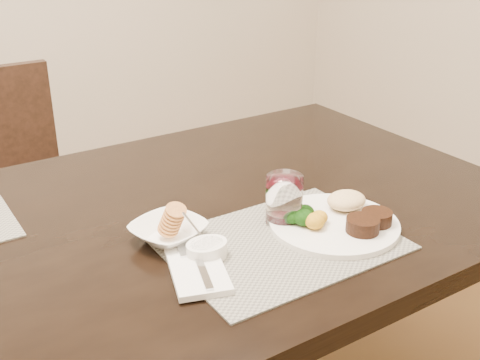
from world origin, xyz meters
TOP-DOWN VIEW (x-y plane):
  - dining_table at (0.00, 0.00)m, footprint 2.00×1.00m
  - chair_far at (0.00, 0.93)m, footprint 0.42×0.42m
  - placemat_near at (0.30, -0.23)m, footprint 0.46×0.34m
  - dinner_plate at (0.45, -0.24)m, footprint 0.28×0.28m
  - napkin_fork at (0.10, -0.24)m, footprint 0.15×0.20m
  - steak_knife at (0.50, -0.25)m, footprint 0.05×0.22m
  - cracker_bowl at (0.11, -0.09)m, footprint 0.18×0.18m
  - sauce_ramekin at (0.15, -0.20)m, footprint 0.08×0.13m
  - wine_glass_near at (0.36, -0.16)m, footprint 0.08×0.08m

SIDE VIEW (x-z plane):
  - chair_far at x=0.00m, z-range 0.05..0.95m
  - dining_table at x=0.00m, z-range 0.29..1.04m
  - placemat_near at x=0.30m, z-range 0.75..0.75m
  - steak_knife at x=0.50m, z-range 0.75..0.76m
  - napkin_fork at x=0.10m, z-range 0.75..0.77m
  - dinner_plate at x=0.45m, z-range 0.74..0.79m
  - sauce_ramekin at x=0.15m, z-range 0.74..0.81m
  - cracker_bowl at x=0.11m, z-range 0.74..0.81m
  - wine_glass_near at x=0.36m, z-range 0.75..0.86m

